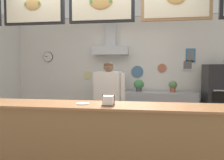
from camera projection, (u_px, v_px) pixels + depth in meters
back_wall_assembly at (123, 69)px, 5.60m from camera, size 5.58×2.87×2.72m
service_counter at (98, 145)px, 2.91m from camera, size 3.99×0.62×1.03m
back_prep_counter at (146, 112)px, 5.36m from camera, size 2.22×0.57×0.93m
pizza_oven at (220, 101)px, 4.97m from camera, size 0.64×0.69×1.65m
shop_worker at (109, 104)px, 4.10m from camera, size 0.59×0.31×1.57m
espresso_machine at (112, 81)px, 5.42m from camera, size 0.53×0.45×0.46m
potted_basil at (139, 85)px, 5.38m from camera, size 0.24×0.24×0.27m
potted_thyme at (173, 86)px, 5.23m from camera, size 0.19×0.19×0.25m
condiment_plate at (83, 104)px, 2.89m from camera, size 0.16×0.16×0.01m
napkin_holder at (108, 101)px, 2.79m from camera, size 0.15×0.14×0.13m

